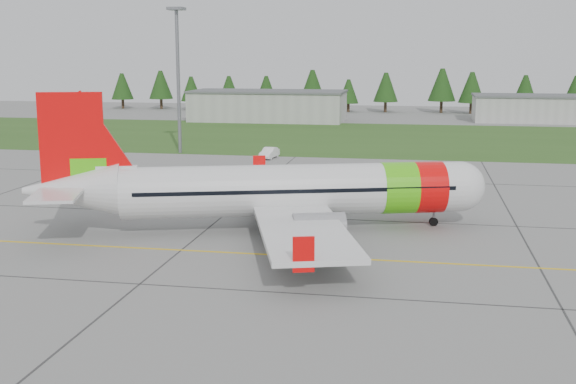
# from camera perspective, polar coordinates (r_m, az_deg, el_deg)

# --- Properties ---
(ground) EXTENTS (320.00, 320.00, 0.00)m
(ground) POSITION_cam_1_polar(r_m,az_deg,el_deg) (42.91, 7.50, -8.36)
(ground) COLOR gray
(ground) RESTS_ON ground
(aircraft) EXTENTS (36.07, 34.09, 11.22)m
(aircraft) POSITION_cam_1_polar(r_m,az_deg,el_deg) (57.93, -0.35, 0.10)
(aircraft) COLOR silver
(aircraft) RESTS_ON ground
(service_van) EXTENTS (1.75, 1.67, 4.50)m
(service_van) POSITION_cam_1_polar(r_m,az_deg,el_deg) (98.36, -1.50, 3.98)
(service_van) COLOR white
(service_van) RESTS_ON ground
(grass_strip) EXTENTS (320.00, 50.00, 0.03)m
(grass_strip) POSITION_cam_1_polar(r_m,az_deg,el_deg) (123.31, 9.49, 4.19)
(grass_strip) COLOR #30561E
(grass_strip) RESTS_ON ground
(taxi_guideline) EXTENTS (120.00, 0.25, 0.02)m
(taxi_guideline) POSITION_cam_1_polar(r_m,az_deg,el_deg) (50.52, 7.97, -5.39)
(taxi_guideline) COLOR gold
(taxi_guideline) RESTS_ON ground
(hangar_west) EXTENTS (32.00, 14.00, 6.00)m
(hangar_west) POSITION_cam_1_polar(r_m,az_deg,el_deg) (154.21, -1.57, 6.76)
(hangar_west) COLOR #A8A8A3
(hangar_west) RESTS_ON ground
(hangar_east) EXTENTS (24.00, 12.00, 5.20)m
(hangar_east) POSITION_cam_1_polar(r_m,az_deg,el_deg) (160.60, 18.76, 6.22)
(hangar_east) COLOR #A8A8A3
(hangar_east) RESTS_ON ground
(floodlight_mast) EXTENTS (0.50, 0.50, 20.00)m
(floodlight_mast) POSITION_cam_1_polar(r_m,az_deg,el_deg) (104.20, -8.66, 8.52)
(floodlight_mast) COLOR slate
(floodlight_mast) RESTS_ON ground
(treeline) EXTENTS (160.00, 8.00, 10.00)m
(treeline) POSITION_cam_1_polar(r_m,az_deg,el_deg) (178.73, 9.87, 7.82)
(treeline) COLOR #1C3F14
(treeline) RESTS_ON ground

